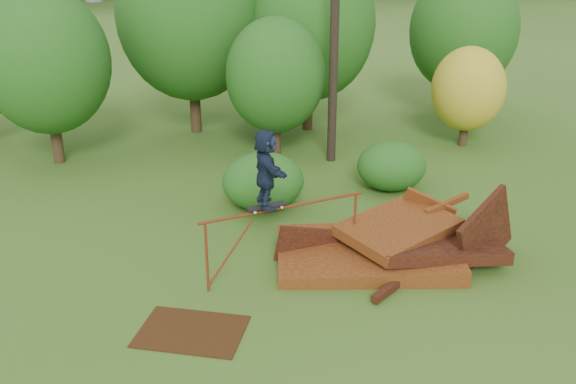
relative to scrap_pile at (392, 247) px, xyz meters
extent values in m
plane|color=#2D5116|center=(-1.48, -1.29, -0.35)|extent=(240.00, 240.00, 0.00)
cube|color=#3F1D0B|center=(-0.58, 0.03, -0.17)|extent=(4.47, 3.24, 0.67)
cube|color=black|center=(0.92, -0.27, 0.07)|extent=(3.00, 2.03, 0.57)
cube|color=#3F1D0B|center=(0.22, 0.23, 0.35)|extent=(3.11, 2.72, 0.55)
cube|color=black|center=(2.02, -0.47, 0.30)|extent=(2.02, 1.23, 2.19)
cube|color=#3F1D0B|center=(1.22, 1.03, 0.20)|extent=(1.18, 1.18, 1.49)
cube|color=black|center=(-1.78, 0.43, 0.00)|extent=(1.80, 0.24, 1.16)
cube|color=black|center=(-0.28, -1.17, -0.23)|extent=(1.62, 1.30, 0.16)
cube|color=#3F1D0B|center=(1.62, 0.73, 0.60)|extent=(1.30, 0.56, 0.32)
cylinder|color=maroon|center=(-4.25, -0.48, 0.44)|extent=(0.06, 0.06, 1.57)
cylinder|color=maroon|center=(-0.80, 0.37, 0.44)|extent=(0.06, 0.06, 1.57)
cylinder|color=maroon|center=(-2.52, -0.06, 1.23)|extent=(3.75, 0.98, 0.06)
cube|color=black|center=(-2.93, -0.16, 1.33)|extent=(0.88, 0.43, 0.03)
cylinder|color=beige|center=(-3.20, -0.32, 1.29)|extent=(0.07, 0.04, 0.06)
cylinder|color=beige|center=(-3.24, -0.14, 1.29)|extent=(0.07, 0.04, 0.06)
cylinder|color=beige|center=(-2.61, -0.17, 1.29)|extent=(0.07, 0.04, 0.06)
cylinder|color=beige|center=(-2.65, 0.01, 1.29)|extent=(0.07, 0.04, 0.06)
imported|color=#17223A|center=(-2.93, -0.16, 2.17)|extent=(0.61, 1.57, 1.65)
cube|color=#351D0B|center=(-4.71, -1.92, -0.33)|extent=(2.35, 2.05, 0.03)
cylinder|color=black|center=(-8.21, 8.76, 0.56)|extent=(0.36, 0.36, 1.82)
ellipsoid|color=#184D14|center=(-8.21, 8.76, 2.96)|extent=(3.96, 3.96, 4.55)
cylinder|color=black|center=(-3.52, 11.36, 0.81)|extent=(0.40, 0.40, 2.31)
ellipsoid|color=#184D14|center=(-3.52, 11.36, 3.92)|extent=(5.23, 5.23, 6.01)
cylinder|color=black|center=(-1.11, 8.00, 0.40)|extent=(0.33, 0.33, 1.49)
ellipsoid|color=#184D14|center=(-1.11, 8.00, 2.37)|extent=(3.25, 3.25, 3.74)
cylinder|color=black|center=(0.68, 10.81, 0.71)|extent=(0.38, 0.38, 2.12)
ellipsoid|color=#184D14|center=(0.68, 10.81, 3.59)|extent=(4.84, 4.84, 5.57)
cylinder|color=black|center=(5.55, 7.62, 0.20)|extent=(0.29, 0.29, 1.09)
ellipsoid|color=#A58C19|center=(5.55, 7.62, 1.68)|extent=(2.52, 2.52, 2.90)
cylinder|color=black|center=(6.97, 11.14, 0.61)|extent=(0.36, 0.36, 1.91)
ellipsoid|color=#184D14|center=(6.97, 11.14, 3.13)|extent=(4.19, 4.19, 4.82)
ellipsoid|color=#184D14|center=(-2.33, 3.65, 0.42)|extent=(2.21, 2.04, 1.53)
ellipsoid|color=#184D14|center=(1.55, 4.21, 0.37)|extent=(2.01, 1.85, 1.43)
cylinder|color=black|center=(0.55, 7.06, 4.28)|extent=(0.28, 0.28, 9.25)
camera|label=1|loc=(-5.10, -12.27, 6.60)|focal=40.00mm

